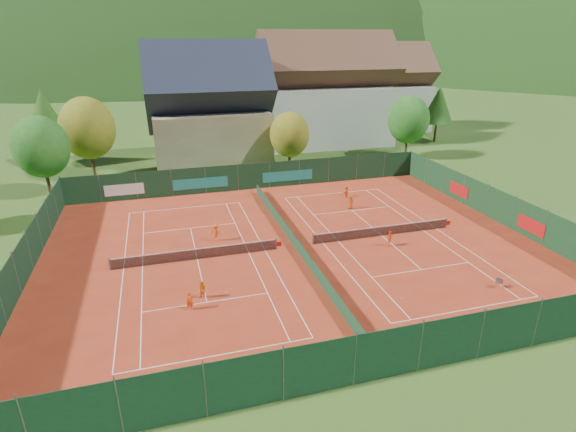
{
  "coord_description": "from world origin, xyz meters",
  "views": [
    {
      "loc": [
        -9.9,
        -32.15,
        16.25
      ],
      "look_at": [
        0.0,
        2.0,
        2.0
      ],
      "focal_mm": 28.0,
      "sensor_mm": 36.0,
      "label": 1
    }
  ],
  "objects_px": {
    "hotel_block_b": "(382,93)",
    "player_left_far": "(216,232)",
    "player_left_near": "(190,301)",
    "chalet": "(209,113)",
    "hotel_block_a": "(325,97)",
    "player_right_far_a": "(350,202)",
    "ball_hopper": "(499,281)",
    "player_right_near": "(390,239)",
    "player_right_far_b": "(346,192)",
    "player_left_mid": "(202,290)"
  },
  "relations": [
    {
      "from": "hotel_block_b",
      "to": "player_left_far",
      "type": "height_order",
      "value": "hotel_block_b"
    },
    {
      "from": "player_left_near",
      "to": "chalet",
      "type": "bearing_deg",
      "value": 79.58
    },
    {
      "from": "player_left_near",
      "to": "hotel_block_a",
      "type": "bearing_deg",
      "value": 58.67
    },
    {
      "from": "player_left_far",
      "to": "player_right_far_a",
      "type": "distance_m",
      "value": 14.6
    },
    {
      "from": "hotel_block_a",
      "to": "ball_hopper",
      "type": "xyz_separation_m",
      "value": [
        -4.31,
        -46.2,
        -6.83
      ]
    },
    {
      "from": "hotel_block_a",
      "to": "ball_hopper",
      "type": "bearing_deg",
      "value": -95.33
    },
    {
      "from": "ball_hopper",
      "to": "player_left_far",
      "type": "bearing_deg",
      "value": 143.32
    },
    {
      "from": "player_right_near",
      "to": "player_right_far_b",
      "type": "height_order",
      "value": "player_right_near"
    },
    {
      "from": "hotel_block_a",
      "to": "chalet",
      "type": "bearing_deg",
      "value": -162.47
    },
    {
      "from": "chalet",
      "to": "player_left_near",
      "type": "height_order",
      "value": "chalet"
    },
    {
      "from": "player_right_far_a",
      "to": "hotel_block_a",
      "type": "bearing_deg",
      "value": -95.99
    },
    {
      "from": "chalet",
      "to": "player_right_far_b",
      "type": "xyz_separation_m",
      "value": [
        12.02,
        -19.63,
        -6.02
      ]
    },
    {
      "from": "hotel_block_b",
      "to": "player_right_near",
      "type": "bearing_deg",
      "value": -115.94
    },
    {
      "from": "hotel_block_a",
      "to": "player_left_near",
      "type": "distance_m",
      "value": 50.23
    },
    {
      "from": "player_left_far",
      "to": "player_right_far_b",
      "type": "height_order",
      "value": "player_left_far"
    },
    {
      "from": "player_left_mid",
      "to": "player_right_far_a",
      "type": "distance_m",
      "value": 20.65
    },
    {
      "from": "player_right_far_a",
      "to": "hotel_block_b",
      "type": "bearing_deg",
      "value": -111.28
    },
    {
      "from": "hotel_block_a",
      "to": "player_left_mid",
      "type": "bearing_deg",
      "value": -120.03
    },
    {
      "from": "ball_hopper",
      "to": "player_left_mid",
      "type": "xyz_separation_m",
      "value": [
        -19.89,
        4.33,
        0.11
      ]
    },
    {
      "from": "player_left_near",
      "to": "player_right_far_a",
      "type": "bearing_deg",
      "value": 38.12
    },
    {
      "from": "chalet",
      "to": "hotel_block_b",
      "type": "relative_size",
      "value": 0.94
    },
    {
      "from": "hotel_block_b",
      "to": "player_right_far_a",
      "type": "distance_m",
      "value": 43.51
    },
    {
      "from": "hotel_block_a",
      "to": "player_left_mid",
      "type": "relative_size",
      "value": 16.27
    },
    {
      "from": "hotel_block_b",
      "to": "player_right_far_b",
      "type": "distance_m",
      "value": 40.09
    },
    {
      "from": "hotel_block_b",
      "to": "player_left_far",
      "type": "distance_m",
      "value": 54.9
    },
    {
      "from": "chalet",
      "to": "hotel_block_b",
      "type": "height_order",
      "value": "chalet"
    },
    {
      "from": "hotel_block_b",
      "to": "ball_hopper",
      "type": "relative_size",
      "value": 21.6
    },
    {
      "from": "hotel_block_b",
      "to": "player_right_near",
      "type": "relative_size",
      "value": 12.42
    },
    {
      "from": "player_left_far",
      "to": "player_right_far_b",
      "type": "xyz_separation_m",
      "value": [
        15.1,
        7.34,
        -0.18
      ]
    },
    {
      "from": "player_left_near",
      "to": "player_right_near",
      "type": "relative_size",
      "value": 0.94
    },
    {
      "from": "ball_hopper",
      "to": "player_right_far_a",
      "type": "xyz_separation_m",
      "value": [
        -3.7,
        17.14,
        0.15
      ]
    },
    {
      "from": "hotel_block_b",
      "to": "ball_hopper",
      "type": "bearing_deg",
      "value": -108.67
    },
    {
      "from": "chalet",
      "to": "player_right_far_b",
      "type": "relative_size",
      "value": 13.34
    },
    {
      "from": "hotel_block_a",
      "to": "player_right_far_b",
      "type": "height_order",
      "value": "hotel_block_a"
    },
    {
      "from": "ball_hopper",
      "to": "player_right_far_a",
      "type": "relative_size",
      "value": 0.57
    },
    {
      "from": "hotel_block_b",
      "to": "player_left_mid",
      "type": "relative_size",
      "value": 13.01
    },
    {
      "from": "player_left_mid",
      "to": "ball_hopper",
      "type": "bearing_deg",
      "value": 26.08
    },
    {
      "from": "player_left_far",
      "to": "player_right_near",
      "type": "relative_size",
      "value": 1.14
    },
    {
      "from": "player_right_near",
      "to": "player_right_far_a",
      "type": "relative_size",
      "value": 0.98
    },
    {
      "from": "chalet",
      "to": "player_right_near",
      "type": "height_order",
      "value": "chalet"
    },
    {
      "from": "player_right_near",
      "to": "player_right_far_b",
      "type": "xyz_separation_m",
      "value": [
        1.42,
        12.43,
        -0.09
      ]
    },
    {
      "from": "player_left_near",
      "to": "player_left_mid",
      "type": "height_order",
      "value": "player_left_mid"
    },
    {
      "from": "ball_hopper",
      "to": "player_left_mid",
      "type": "bearing_deg",
      "value": 167.73
    },
    {
      "from": "ball_hopper",
      "to": "player_left_far",
      "type": "height_order",
      "value": "player_left_far"
    },
    {
      "from": "player_left_far",
      "to": "hotel_block_b",
      "type": "bearing_deg",
      "value": -103.98
    },
    {
      "from": "ball_hopper",
      "to": "player_left_near",
      "type": "height_order",
      "value": "player_left_near"
    },
    {
      "from": "player_right_far_b",
      "to": "player_right_near",
      "type": "bearing_deg",
      "value": 39.41
    },
    {
      "from": "hotel_block_b",
      "to": "player_right_far_a",
      "type": "relative_size",
      "value": 12.21
    },
    {
      "from": "hotel_block_a",
      "to": "player_right_far_a",
      "type": "distance_m",
      "value": 30.88
    },
    {
      "from": "player_left_near",
      "to": "ball_hopper",
      "type": "bearing_deg",
      "value": -9.83
    }
  ]
}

